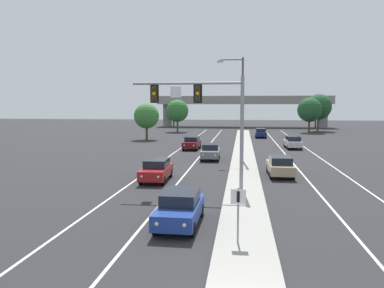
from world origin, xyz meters
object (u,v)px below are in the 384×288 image
object	(u,v)px
car_oncoming_darkred	(192,143)
tree_far_right_b	(316,108)
median_sign_post	(238,207)
car_receding_tan	(280,166)
street_lamp_median	(240,102)
car_oncoming_grey	(210,151)
car_oncoming_red	(156,170)
car_receding_navy	(261,133)
tree_far_right_c	(310,110)
tree_far_right_a	(318,107)
tree_far_left_b	(177,111)
overhead_signal_mast	(206,109)
tree_far_left_c	(174,114)
car_oncoming_blue	(180,208)
car_receding_silver	(293,142)
tree_far_left_a	(147,116)

from	to	relation	value
car_oncoming_darkred	tree_far_right_b	xyz separation A→B (m)	(23.55, 47.34, 3.99)
median_sign_post	car_receding_tan	world-z (taller)	median_sign_post
street_lamp_median	car_oncoming_grey	xyz separation A→B (m)	(-2.95, 0.61, -4.97)
car_oncoming_red	street_lamp_median	bearing A→B (deg)	61.24
car_oncoming_darkred	car_receding_navy	size ratio (longest dim) A/B	1.01
street_lamp_median	tree_far_right_b	xyz separation A→B (m)	(17.57, 56.41, -0.98)
median_sign_post	tree_far_right_c	world-z (taller)	tree_far_right_c
street_lamp_median	car_oncoming_darkred	distance (m)	11.95
car_oncoming_darkred	car_receding_tan	world-z (taller)	same
car_receding_tan	tree_far_right_a	bearing A→B (deg)	76.42
car_receding_navy	tree_far_left_b	distance (m)	20.30
overhead_signal_mast	tree_far_left_c	distance (m)	70.90
car_oncoming_grey	car_oncoming_darkred	size ratio (longest dim) A/B	1.00
median_sign_post	car_oncoming_red	bearing A→B (deg)	116.27
tree_far_right_b	tree_far_left_c	bearing A→B (deg)	-178.90
tree_far_right_a	tree_far_left_b	world-z (taller)	tree_far_right_a
car_oncoming_blue	tree_far_right_c	distance (m)	63.24
median_sign_post	car_oncoming_grey	distance (m)	24.11
car_oncoming_red	tree_far_right_b	world-z (taller)	tree_far_right_b
car_oncoming_red	tree_far_right_c	bearing A→B (deg)	69.21
car_receding_tan	tree_far_right_c	distance (m)	49.19
median_sign_post	tree_far_right_a	distance (m)	69.96
car_oncoming_red	tree_far_right_c	size ratio (longest dim) A/B	0.65
car_oncoming_red	car_oncoming_darkred	size ratio (longest dim) A/B	1.00
car_oncoming_grey	tree_far_left_c	bearing A→B (deg)	104.03
car_oncoming_red	tree_far_right_b	xyz separation A→B (m)	(23.55, 67.30, 3.99)
overhead_signal_mast	car_oncoming_grey	world-z (taller)	overhead_signal_mast
car_oncoming_blue	car_receding_navy	distance (m)	48.60
car_oncoming_grey	car_receding_tan	world-z (taller)	same
car_oncoming_red	car_receding_silver	xyz separation A→B (m)	(12.64, 22.49, 0.00)
tree_far_right_c	overhead_signal_mast	bearing A→B (deg)	-106.05
car_receding_navy	tree_far_right_c	xyz separation A→B (m)	(10.06, 12.84, 3.70)
tree_far_left_c	tree_far_right_b	size ratio (longest dim) A/B	0.69
car_oncoming_red	car_oncoming_grey	bearing A→B (deg)	75.23
car_oncoming_blue	tree_far_right_b	distance (m)	80.03
tree_far_left_a	tree_far_right_b	world-z (taller)	tree_far_right_b
tree_far_left_b	tree_far_right_c	bearing A→B (deg)	2.58
car_oncoming_red	tree_far_right_a	distance (m)	59.98
median_sign_post	car_oncoming_darkred	xyz separation A→B (m)	(-6.12, 32.36, -0.77)
street_lamp_median	car_receding_tan	distance (m)	9.84
tree_far_left_c	tree_far_right_b	bearing A→B (deg)	1.10
overhead_signal_mast	tree_far_left_a	bearing A→B (deg)	110.22
median_sign_post	street_lamp_median	distance (m)	23.67
car_receding_navy	tree_far_right_c	distance (m)	16.73
tree_far_left_a	tree_far_left_b	distance (m)	18.01
car_oncoming_grey	car_receding_silver	distance (m)	14.59
car_receding_tan	tree_far_right_b	distance (m)	65.96
overhead_signal_mast	tree_far_left_b	bearing A→B (deg)	101.67
car_receding_silver	tree_far_left_b	distance (m)	33.82
car_receding_navy	overhead_signal_mast	bearing A→B (deg)	-97.52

